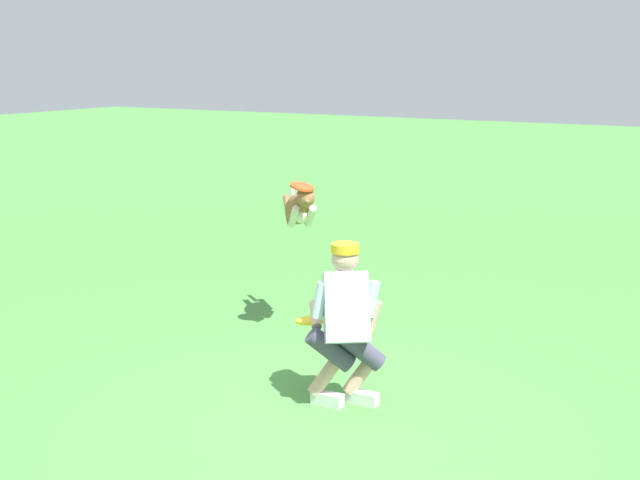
{
  "coord_description": "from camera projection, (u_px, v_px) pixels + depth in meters",
  "views": [
    {
      "loc": [
        -2.99,
        5.18,
        2.71
      ],
      "look_at": [
        0.68,
        -1.22,
        1.13
      ],
      "focal_mm": 48.27,
      "sensor_mm": 36.0,
      "label": 1
    }
  ],
  "objects": [
    {
      "name": "ground_plane",
      "position": [
        318.0,
        427.0,
        6.42
      ],
      "size": [
        60.0,
        60.0,
        0.0
      ],
      "primitive_type": "plane",
      "color": "#4B8E41"
    },
    {
      "name": "person",
      "position": [
        346.0,
        320.0,
        6.68
      ],
      "size": [
        0.71,
        0.55,
        1.29
      ],
      "rotation": [
        0.0,
        0.0,
        -0.96
      ],
      "color": "silver",
      "rests_on": "ground_plane"
    },
    {
      "name": "dog",
      "position": [
        300.0,
        209.0,
        8.55
      ],
      "size": [
        0.74,
        0.87,
        0.55
      ],
      "rotation": [
        0.0,
        0.0,
        2.26
      ],
      "color": "olive"
    },
    {
      "name": "frisbee_flying",
      "position": [
        302.0,
        187.0,
        8.13
      ],
      "size": [
        0.32,
        0.33,
        0.1
      ],
      "primitive_type": "cylinder",
      "rotation": [
        0.18,
        -0.18,
        5.35
      ],
      "color": "#E64C1C"
    },
    {
      "name": "frisbee_held",
      "position": [
        312.0,
        320.0,
        6.97
      ],
      "size": [
        0.35,
        0.35,
        0.05
      ],
      "primitive_type": "cylinder",
      "rotation": [
        -0.11,
        -0.01,
        4.34
      ],
      "color": "yellow",
      "rests_on": "person"
    }
  ]
}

